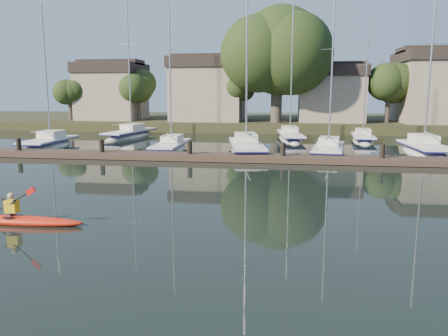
# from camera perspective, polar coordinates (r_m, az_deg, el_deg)

# --- Properties ---
(ground) EXTENTS (160.00, 160.00, 0.00)m
(ground) POSITION_cam_1_polar(r_m,az_deg,el_deg) (14.50, -5.03, -7.61)
(ground) COLOR black
(ground) RESTS_ON ground
(kayak) EXTENTS (4.66, 0.95, 1.49)m
(kayak) POSITION_cam_1_polar(r_m,az_deg,el_deg) (16.24, -25.49, -5.98)
(kayak) COLOR red
(kayak) RESTS_ON ground
(dock) EXTENTS (34.00, 2.00, 1.80)m
(dock) POSITION_cam_1_polar(r_m,az_deg,el_deg) (27.95, 1.52, 1.40)
(dock) COLOR #443227
(dock) RESTS_ON ground
(sailboat_0) EXTENTS (2.43, 7.82, 12.31)m
(sailboat_0) POSITION_cam_1_polar(r_m,az_deg,el_deg) (37.75, -21.80, 2.31)
(sailboat_0) COLOR white
(sailboat_0) RESTS_ON ground
(sailboat_1) EXTENTS (2.11, 7.85, 12.77)m
(sailboat_1) POSITION_cam_1_polar(r_m,az_deg,el_deg) (33.22, -6.94, 2.04)
(sailboat_1) COLOR white
(sailboat_1) RESTS_ON ground
(sailboat_2) EXTENTS (3.96, 10.04, 16.22)m
(sailboat_2) POSITION_cam_1_polar(r_m,az_deg,el_deg) (32.09, 2.93, 1.77)
(sailboat_2) COLOR white
(sailboat_2) RESTS_ON ground
(sailboat_3) EXTENTS (3.11, 7.99, 12.54)m
(sailboat_3) POSITION_cam_1_polar(r_m,az_deg,el_deg) (31.66, 13.45, 1.42)
(sailboat_3) COLOR white
(sailboat_3) RESTS_ON ground
(sailboat_4) EXTENTS (2.70, 7.93, 13.31)m
(sailboat_4) POSITION_cam_1_polar(r_m,az_deg,el_deg) (34.17, 24.69, 1.35)
(sailboat_4) COLOR white
(sailboat_4) RESTS_ON ground
(sailboat_5) EXTENTS (3.54, 9.34, 15.09)m
(sailboat_5) POSITION_cam_1_polar(r_m,az_deg,el_deg) (43.78, -12.12, 3.78)
(sailboat_5) COLOR white
(sailboat_5) RESTS_ON ground
(sailboat_6) EXTENTS (2.92, 9.67, 15.14)m
(sailboat_6) POSITION_cam_1_polar(r_m,az_deg,el_deg) (41.05, 8.63, 3.51)
(sailboat_6) COLOR white
(sailboat_6) RESTS_ON ground
(sailboat_7) EXTENTS (2.51, 7.31, 11.56)m
(sailboat_7) POSITION_cam_1_polar(r_m,az_deg,el_deg) (41.00, 17.67, 3.15)
(sailboat_7) COLOR white
(sailboat_7) RESTS_ON ground
(shore) EXTENTS (90.00, 25.25, 12.75)m
(shore) POSITION_cam_1_polar(r_m,az_deg,el_deg) (53.77, 6.58, 8.70)
(shore) COLOR #2B341A
(shore) RESTS_ON ground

